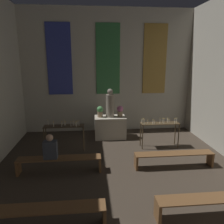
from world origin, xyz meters
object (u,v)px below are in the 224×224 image
at_px(flower_vase_left, 100,111).
at_px(candle_rack_right, 160,127).
at_px(altar, 110,127).
at_px(pew_third_right, 213,202).
at_px(flower_vase_right, 120,111).
at_px(person_seated, 50,148).
at_px(pew_third_left, 44,213).
at_px(candle_rack_left, 64,129).
at_px(statue, 110,104).
at_px(pew_back_right, 174,156).
at_px(pew_back_left, 59,161).

height_order(flower_vase_left, candle_rack_right, flower_vase_left).
bearing_deg(altar, pew_third_right, -70.90).
distance_m(flower_vase_right, pew_third_right, 4.94).
bearing_deg(person_seated, flower_vase_right, 49.48).
height_order(altar, candle_rack_right, candle_rack_right).
xyz_separation_m(pew_third_left, pew_third_right, (3.27, 0.00, 0.00)).
bearing_deg(altar, candle_rack_left, -145.64).
relative_size(flower_vase_right, candle_rack_left, 0.32).
relative_size(flower_vase_left, pew_third_right, 0.19).
bearing_deg(statue, pew_third_left, -109.10).
height_order(statue, pew_back_right, statue).
distance_m(candle_rack_right, person_seated, 3.82).
distance_m(altar, statue, 0.93).
relative_size(statue, pew_back_left, 0.48).
relative_size(candle_rack_right, pew_back_left, 0.59).
distance_m(altar, person_seated, 3.23).
relative_size(candle_rack_right, pew_third_right, 0.59).
bearing_deg(pew_third_right, statue, 109.10).
height_order(pew_third_right, pew_back_right, same).
bearing_deg(flower_vase_left, pew_third_right, -66.74).
height_order(flower_vase_left, pew_third_left, flower_vase_left).
relative_size(statue, flower_vase_left, 2.57).
bearing_deg(flower_vase_right, person_seated, -130.52).
distance_m(altar, flower_vase_right, 0.77).
bearing_deg(candle_rack_right, candle_rack_left, 180.00).
bearing_deg(altar, pew_back_left, -121.83).
xyz_separation_m(candle_rack_right, pew_third_right, (-0.02, -3.59, -0.43)).
xyz_separation_m(altar, pew_back_right, (1.63, -2.63, -0.10)).
height_order(flower_vase_right, pew_back_right, flower_vase_right).
distance_m(pew_third_left, pew_third_right, 3.27).
relative_size(altar, pew_third_right, 0.53).
bearing_deg(pew_back_left, pew_back_right, 0.00).
height_order(altar, flower_vase_left, flower_vase_left).
height_order(candle_rack_right, pew_third_right, candle_rack_right).
bearing_deg(pew_back_left, statue, 58.17).
bearing_deg(flower_vase_right, pew_third_left, -113.26).
distance_m(pew_third_left, person_seated, 2.14).
distance_m(pew_third_right, person_seated, 4.08).
height_order(pew_back_left, person_seated, person_seated).
bearing_deg(pew_back_left, altar, 58.17).
height_order(flower_vase_right, pew_third_left, flower_vase_right).
bearing_deg(candle_rack_right, pew_third_left, -132.49).
bearing_deg(pew_back_left, candle_rack_right, 24.57).
bearing_deg(candle_rack_left, pew_back_right, -24.59).
bearing_deg(flower_vase_right, candle_rack_right, -41.87).
xyz_separation_m(pew_back_left, pew_back_right, (3.27, 0.00, 0.00)).
bearing_deg(altar, flower_vase_left, 180.00).
distance_m(candle_rack_left, pew_back_left, 1.56).
xyz_separation_m(pew_third_left, pew_back_left, (0.00, 2.09, 0.00)).
xyz_separation_m(candle_rack_right, person_seated, (-3.51, -1.50, -0.03)).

